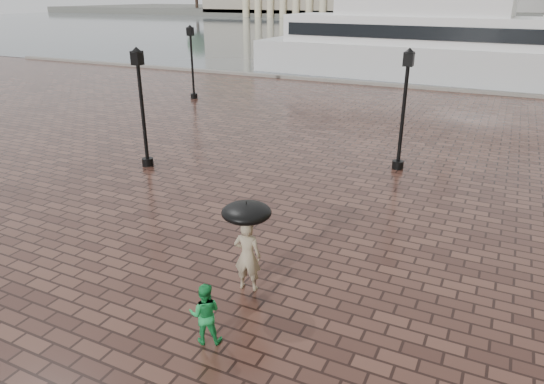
# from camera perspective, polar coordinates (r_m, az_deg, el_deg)

# --- Properties ---
(ground) EXTENTS (300.00, 300.00, 0.00)m
(ground) POSITION_cam_1_polar(r_m,az_deg,el_deg) (9.93, -24.62, -19.68)
(ground) COLOR #341D17
(ground) RESTS_ON ground
(harbour_water) EXTENTS (240.00, 240.00, 0.00)m
(harbour_water) POSITION_cam_1_polar(r_m,az_deg,el_deg) (96.66, 23.07, 16.87)
(harbour_water) COLOR #485158
(harbour_water) RESTS_ON ground
(quay_edge) EXTENTS (80.00, 0.60, 0.30)m
(quay_edge) POSITION_cam_1_polar(r_m,az_deg,el_deg) (37.33, 15.98, 11.71)
(quay_edge) COLOR slate
(quay_edge) RESTS_ON ground
(far_shore) EXTENTS (300.00, 60.00, 2.00)m
(far_shore) POSITION_cam_1_polar(r_m,az_deg,el_deg) (164.45, 25.01, 18.50)
(far_shore) COLOR #4C4C47
(far_shore) RESTS_ON ground
(street_lamps) EXTENTS (15.44, 12.44, 4.40)m
(street_lamps) POSITION_cam_1_polar(r_m,az_deg,el_deg) (22.99, -4.35, 12.22)
(street_lamps) COLOR black
(street_lamps) RESTS_ON ground
(adult_pedestrian) EXTENTS (0.69, 0.52, 1.71)m
(adult_pedestrian) POSITION_cam_1_polar(r_m,az_deg,el_deg) (11.01, -2.90, -7.51)
(adult_pedestrian) COLOR tan
(adult_pedestrian) RESTS_ON ground
(child_pedestrian) EXTENTS (0.77, 0.70, 1.28)m
(child_pedestrian) POSITION_cam_1_polar(r_m,az_deg,el_deg) (9.66, -7.89, -13.98)
(child_pedestrian) COLOR green
(child_pedestrian) RESTS_ON ground
(ferry_near) EXTENTS (27.17, 7.77, 8.82)m
(ferry_near) POSITION_cam_1_polar(r_m,az_deg,el_deg) (41.98, 16.95, 16.37)
(ferry_near) COLOR silver
(ferry_near) RESTS_ON ground
(umbrella) EXTENTS (1.10, 1.10, 1.15)m
(umbrella) POSITION_cam_1_polar(r_m,az_deg,el_deg) (10.52, -3.02, -2.42)
(umbrella) COLOR black
(umbrella) RESTS_ON ground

